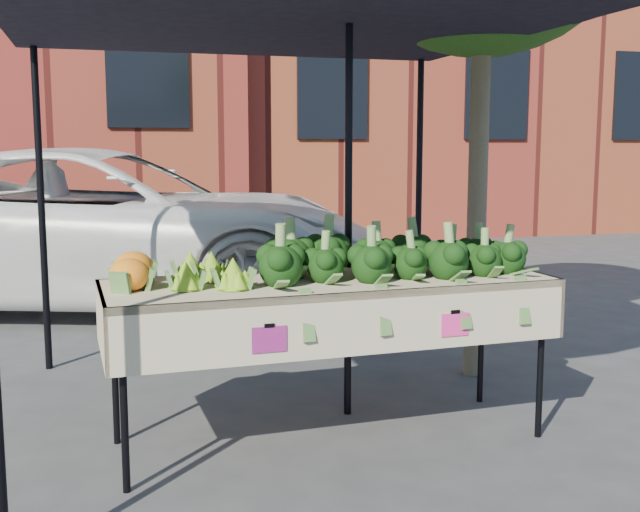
{
  "coord_description": "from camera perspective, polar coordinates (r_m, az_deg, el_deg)",
  "views": [
    {
      "loc": [
        -1.27,
        -3.95,
        1.6
      ],
      "look_at": [
        -0.08,
        0.18,
        1.0
      ],
      "focal_mm": 43.59,
      "sensor_mm": 36.0,
      "label": 1
    }
  ],
  "objects": [
    {
      "name": "building_right",
      "position": [
        18.6,
        11.04,
        15.97
      ],
      "size": [
        12.0,
        8.0,
        8.5
      ],
      "primitive_type": "cube",
      "color": "maroon",
      "rests_on": "ground"
    },
    {
      "name": "table",
      "position": [
        4.27,
        0.75,
        -7.69
      ],
      "size": [
        2.43,
        0.9,
        0.9
      ],
      "color": "#C1AF96",
      "rests_on": "ground"
    },
    {
      "name": "street_tree",
      "position": [
        5.49,
        11.67,
        11.35
      ],
      "size": [
        1.97,
        1.97,
        3.89
      ],
      "primitive_type": null,
      "color": "#1E4C14",
      "rests_on": "ground"
    },
    {
      "name": "vehicle",
      "position": [
        8.3,
        -15.99,
        16.54
      ],
      "size": [
        2.37,
        3.03,
        5.77
      ],
      "primitive_type": "imported",
      "rotation": [
        0.0,
        0.0,
        1.24
      ],
      "color": "white",
      "rests_on": "ground"
    },
    {
      "name": "cauliflower_pair",
      "position": [
        4.05,
        -13.69,
        -0.84
      ],
      "size": [
        0.25,
        0.45,
        0.2
      ],
      "primitive_type": "ellipsoid",
      "color": "orange",
      "rests_on": "table"
    },
    {
      "name": "romanesco_cluster",
      "position": [
        4.05,
        -8.44,
        -0.55
      ],
      "size": [
        0.45,
        0.59,
        0.22
      ],
      "primitive_type": "ellipsoid",
      "color": "#77B627",
      "rests_on": "table"
    },
    {
      "name": "canopy",
      "position": [
        4.53,
        -2.44,
        5.02
      ],
      "size": [
        3.16,
        3.16,
        2.74
      ],
      "primitive_type": null,
      "color": "black",
      "rests_on": "ground"
    },
    {
      "name": "ground",
      "position": [
        4.45,
        1.73,
        -13.14
      ],
      "size": [
        90.0,
        90.0,
        0.0
      ],
      "primitive_type": "plane",
      "color": "#343437"
    },
    {
      "name": "broccoli_heap",
      "position": [
        4.29,
        5.28,
        0.42
      ],
      "size": [
        1.56,
        0.59,
        0.28
      ],
      "primitive_type": "ellipsoid",
      "color": "black",
      "rests_on": "table"
    }
  ]
}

